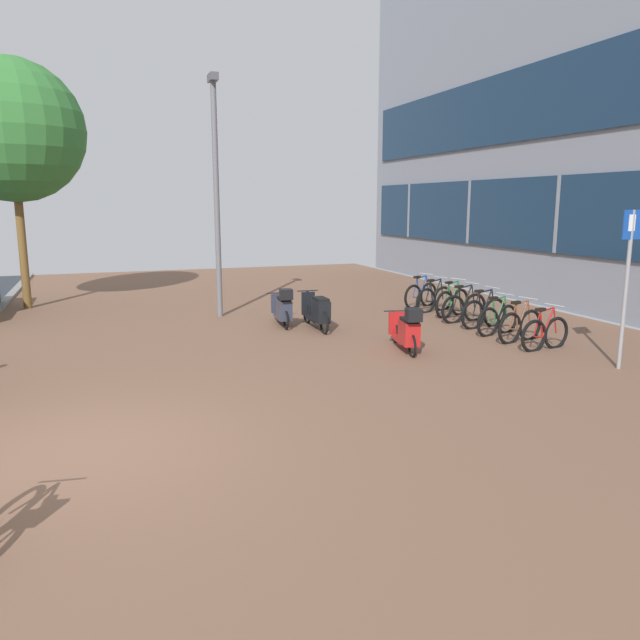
% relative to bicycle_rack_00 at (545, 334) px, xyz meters
% --- Properties ---
extents(ground, '(21.00, 40.00, 0.13)m').
position_rel_bicycle_rack_00_xyz_m(ground, '(-7.20, -2.32, -0.35)').
color(ground, black).
extents(bicycle_rack_00, '(1.31, 0.48, 0.94)m').
position_rel_bicycle_rack_00_xyz_m(bicycle_rack_00, '(0.00, 0.00, 0.00)').
color(bicycle_rack_00, black).
rests_on(bicycle_rack_00, ground).
extents(bicycle_rack_01, '(1.33, 0.47, 0.96)m').
position_rel_bicycle_rack_00_xyz_m(bicycle_rack_01, '(-0.01, 0.77, 0.01)').
color(bicycle_rack_01, black).
rests_on(bicycle_rack_01, ground).
extents(bicycle_rack_02, '(1.30, 0.48, 0.95)m').
position_rel_bicycle_rack_00_xyz_m(bicycle_rack_02, '(-0.02, 1.54, 0.00)').
color(bicycle_rack_02, black).
rests_on(bicycle_rack_02, ground).
extents(bicycle_rack_03, '(1.40, 0.48, 0.99)m').
position_rel_bicycle_rack_00_xyz_m(bicycle_rack_03, '(0.15, 2.30, 0.02)').
color(bicycle_rack_03, black).
rests_on(bicycle_rack_03, ground).
extents(bicycle_rack_04, '(1.42, 0.48, 1.01)m').
position_rel_bicycle_rack_00_xyz_m(bicycle_rack_04, '(0.10, 3.07, 0.02)').
color(bicycle_rack_04, black).
rests_on(bicycle_rack_04, ground).
extents(bicycle_rack_05, '(1.32, 0.60, 1.01)m').
position_rel_bicycle_rack_00_xyz_m(bicycle_rack_05, '(0.24, 3.84, 0.02)').
color(bicycle_rack_05, black).
rests_on(bicycle_rack_05, ground).
extents(bicycle_rack_06, '(1.32, 0.48, 0.97)m').
position_rel_bicycle_rack_00_xyz_m(bicycle_rack_06, '(0.16, 4.61, 0.01)').
color(bicycle_rack_06, black).
rests_on(bicycle_rack_06, ground).
extents(bicycle_rack_07, '(1.31, 0.58, 0.98)m').
position_rel_bicycle_rack_00_xyz_m(bicycle_rack_07, '(0.17, 5.38, 0.01)').
color(bicycle_rack_07, black).
rests_on(bicycle_rack_07, ground).
extents(scooter_near, '(0.54, 1.72, 0.98)m').
position_rel_bicycle_rack_00_xyz_m(scooter_near, '(-4.28, 4.06, 0.11)').
color(scooter_near, black).
rests_on(scooter_near, ground).
extents(scooter_mid, '(0.69, 1.72, 0.97)m').
position_rel_bicycle_rack_00_xyz_m(scooter_mid, '(-2.71, 0.77, 0.10)').
color(scooter_mid, black).
rests_on(scooter_mid, ground).
extents(scooter_far, '(0.52, 1.89, 0.85)m').
position_rel_bicycle_rack_00_xyz_m(scooter_far, '(-3.63, 3.42, 0.09)').
color(scooter_far, black).
rests_on(scooter_far, ground).
extents(parking_sign, '(0.40, 0.07, 2.79)m').
position_rel_bicycle_rack_00_xyz_m(parking_sign, '(0.28, -1.63, 1.38)').
color(parking_sign, gray).
rests_on(parking_sign, ground).
extents(lamp_post, '(0.20, 0.52, 5.99)m').
position_rel_bicycle_rack_00_xyz_m(lamp_post, '(-5.46, 5.86, 2.98)').
color(lamp_post, slate).
rests_on(lamp_post, ground).
extents(street_tree, '(3.77, 3.77, 6.69)m').
position_rel_bicycle_rack_00_xyz_m(street_tree, '(-10.30, 8.98, 4.46)').
color(street_tree, brown).
rests_on(street_tree, ground).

